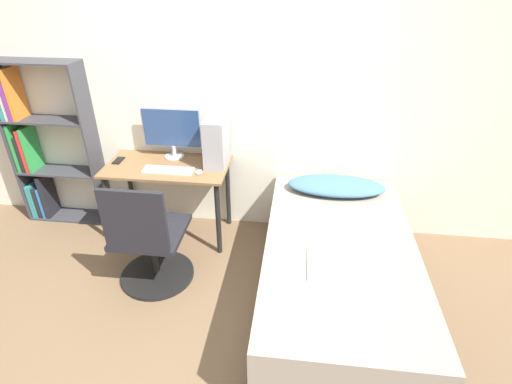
{
  "coord_description": "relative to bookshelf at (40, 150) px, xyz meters",
  "views": [
    {
      "loc": [
        0.72,
        -1.74,
        2.25
      ],
      "look_at": [
        0.4,
        0.84,
        0.75
      ],
      "focal_mm": 28.0,
      "sensor_mm": 36.0,
      "label": 1
    }
  ],
  "objects": [
    {
      "name": "magazine",
      "position": [
        2.63,
        -1.12,
        -0.17
      ],
      "size": [
        0.24,
        0.32,
        0.01
      ],
      "color": "silver",
      "rests_on": "bed"
    },
    {
      "name": "office_chair",
      "position": [
        1.32,
        -0.83,
        -0.37
      ],
      "size": [
        0.59,
        0.59,
        0.95
      ],
      "color": "black",
      "rests_on": "ground_plane"
    },
    {
      "name": "pillow",
      "position": [
        2.75,
        -0.14,
        -0.12
      ],
      "size": [
        0.82,
        0.36,
        0.11
      ],
      "color": "teal",
      "rests_on": "bed"
    },
    {
      "name": "ground_plane",
      "position": [
        1.71,
        -1.42,
        -0.73
      ],
      "size": [
        14.0,
        14.0,
        0.0
      ],
      "primitive_type": "plane",
      "color": "brown"
    },
    {
      "name": "keyboard",
      "position": [
        1.33,
        -0.27,
        0.0
      ],
      "size": [
        0.43,
        0.12,
        0.02
      ],
      "color": "silver",
      "rests_on": "desk"
    },
    {
      "name": "bed",
      "position": [
        2.75,
        -0.88,
        -0.46
      ],
      "size": [
        1.08,
        2.0,
        0.55
      ],
      "color": "#4C3D2D",
      "rests_on": "ground_plane"
    },
    {
      "name": "monitor",
      "position": [
        1.29,
        0.02,
        0.25
      ],
      "size": [
        0.53,
        0.18,
        0.45
      ],
      "color": "#B7B7BC",
      "rests_on": "desk"
    },
    {
      "name": "wall_back",
      "position": [
        1.71,
        0.15,
        0.52
      ],
      "size": [
        8.0,
        0.05,
        2.5
      ],
      "color": "silver",
      "rests_on": "ground_plane"
    },
    {
      "name": "desk",
      "position": [
        1.28,
        -0.16,
        -0.12
      ],
      "size": [
        1.07,
        0.56,
        0.72
      ],
      "color": "brown",
      "rests_on": "ground_plane"
    },
    {
      "name": "pc_tower",
      "position": [
        1.71,
        -0.07,
        0.2
      ],
      "size": [
        0.17,
        0.34,
        0.42
      ],
      "color": "#99999E",
      "rests_on": "desk"
    },
    {
      "name": "bookshelf",
      "position": [
        0.0,
        0.0,
        0.0
      ],
      "size": [
        0.79,
        0.24,
        1.55
      ],
      "color": "#38383D",
      "rests_on": "ground_plane"
    },
    {
      "name": "phone",
      "position": [
        0.83,
        -0.13,
        -0.0
      ],
      "size": [
        0.07,
        0.14,
        0.01
      ],
      "color": "black",
      "rests_on": "desk"
    },
    {
      "name": "mouse",
      "position": [
        1.59,
        -0.27,
        0.0
      ],
      "size": [
        0.06,
        0.09,
        0.02
      ],
      "color": "silver",
      "rests_on": "desk"
    }
  ]
}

